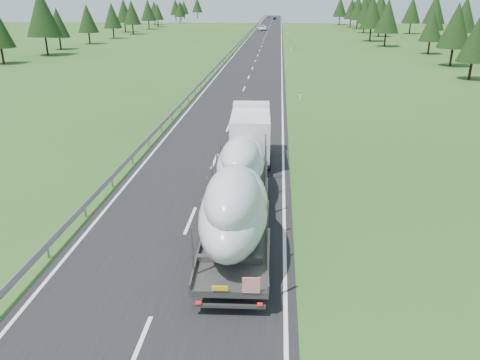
# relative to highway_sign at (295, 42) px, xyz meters

# --- Properties ---
(ground) EXTENTS (400.00, 400.00, 0.00)m
(ground) POSITION_rel_highway_sign_xyz_m (-7.20, -80.00, -1.81)
(ground) COLOR #274D19
(ground) RESTS_ON ground
(road_surface) EXTENTS (10.00, 400.00, 0.02)m
(road_surface) POSITION_rel_highway_sign_xyz_m (-7.20, 20.00, -1.80)
(road_surface) COLOR black
(road_surface) RESTS_ON ground
(guardrail) EXTENTS (0.10, 400.00, 0.76)m
(guardrail) POSITION_rel_highway_sign_xyz_m (-12.50, 19.94, -1.21)
(guardrail) COLOR slate
(guardrail) RESTS_ON ground
(marker_posts) EXTENTS (0.13, 350.08, 1.00)m
(marker_posts) POSITION_rel_highway_sign_xyz_m (-0.70, 75.00, -1.27)
(marker_posts) COLOR silver
(marker_posts) RESTS_ON ground
(highway_sign) EXTENTS (0.08, 0.90, 2.60)m
(highway_sign) POSITION_rel_highway_sign_xyz_m (0.00, 0.00, 0.00)
(highway_sign) COLOR slate
(highway_sign) RESTS_ON ground
(tree_line_right) EXTENTS (27.44, 281.52, 12.64)m
(tree_line_right) POSITION_rel_highway_sign_xyz_m (32.25, 29.90, 5.14)
(tree_line_right) COLOR black
(tree_line_right) RESTS_ON ground
(tree_line_left) EXTENTS (14.55, 282.46, 12.64)m
(tree_line_left) POSITION_rel_highway_sign_xyz_m (-50.69, 8.11, 5.13)
(tree_line_left) COLOR black
(tree_line_left) RESTS_ON ground
(boat_truck) EXTENTS (3.24, 19.21, 4.31)m
(boat_truck) POSITION_rel_highway_sign_xyz_m (-4.80, -78.80, 0.39)
(boat_truck) COLOR silver
(boat_truck) RESTS_ON ground
(distant_van) EXTENTS (3.08, 6.22, 1.69)m
(distant_van) POSITION_rel_highway_sign_xyz_m (-8.99, 66.80, -0.96)
(distant_van) COLOR white
(distant_van) RESTS_ON ground
(distant_car_dark) EXTENTS (1.74, 4.20, 1.42)m
(distant_car_dark) POSITION_rel_highway_sign_xyz_m (-6.03, 158.38, -1.10)
(distant_car_dark) COLOR black
(distant_car_dark) RESTS_ON ground
(distant_car_blue) EXTENTS (1.43, 3.92, 1.28)m
(distant_car_blue) POSITION_rel_highway_sign_xyz_m (-9.46, 180.08, -1.17)
(distant_car_blue) COLOR #171C41
(distant_car_blue) RESTS_ON ground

